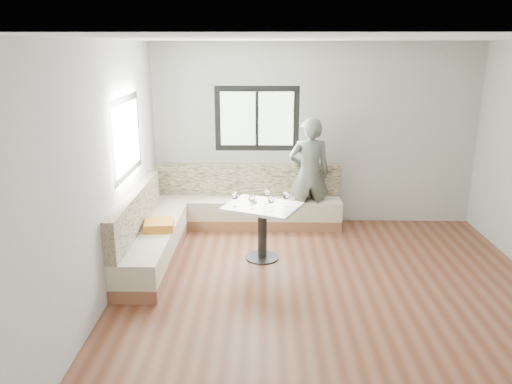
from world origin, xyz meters
TOP-DOWN VIEW (x-y plane):
  - room at (-0.08, 0.08)m, footprint 5.01×5.01m
  - banquette at (-1.59, 1.63)m, footprint 2.90×2.80m
  - table at (-0.81, 0.97)m, footprint 1.11×1.01m
  - person at (-0.10, 2.17)m, footprint 0.66×0.46m
  - olive_ramekin at (-0.93, 1.08)m, footprint 0.09×0.09m
  - wine_glass_a at (-1.16, 0.93)m, footprint 0.09×0.09m
  - wine_glass_b at (-0.94, 0.82)m, footprint 0.09×0.09m
  - wine_glass_c at (-0.69, 0.77)m, footprint 0.09×0.09m
  - wine_glass_d at (-0.75, 1.05)m, footprint 0.09×0.09m
  - wine_glass_e at (-0.50, 0.94)m, footprint 0.09×0.09m

SIDE VIEW (x-z plane):
  - banquette at x=-1.59m, z-range -0.14..0.81m
  - table at x=-0.81m, z-range 0.19..0.93m
  - olive_ramekin at x=-0.93m, z-range 0.74..0.78m
  - person at x=-0.10m, z-range 0.00..1.72m
  - wine_glass_a at x=-1.16m, z-range 0.78..0.97m
  - wine_glass_b at x=-0.94m, z-range 0.78..0.97m
  - wine_glass_c at x=-0.69m, z-range 0.78..0.97m
  - wine_glass_d at x=-0.75m, z-range 0.78..0.97m
  - wine_glass_e at x=-0.50m, z-range 0.78..0.97m
  - room at x=-0.08m, z-range 0.01..2.82m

